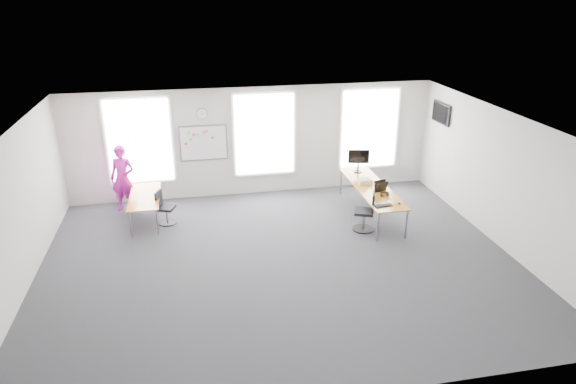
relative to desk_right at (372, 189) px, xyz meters
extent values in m
plane|color=#26262A|center=(-2.72, -1.98, -0.69)|extent=(10.00, 10.00, 0.00)
plane|color=white|center=(-2.72, -1.98, 2.31)|extent=(10.00, 10.00, 0.00)
plane|color=silver|center=(-2.72, 2.02, 0.81)|extent=(10.00, 0.00, 10.00)
plane|color=silver|center=(-2.72, -5.98, 0.81)|extent=(10.00, 0.00, 10.00)
plane|color=silver|center=(-7.72, -1.98, 0.81)|extent=(0.00, 10.00, 10.00)
plane|color=silver|center=(2.28, -1.98, 0.81)|extent=(0.00, 10.00, 10.00)
cube|color=silver|center=(-5.72, 1.99, 1.01)|extent=(1.60, 0.06, 2.20)
cube|color=silver|center=(-2.42, 1.99, 1.01)|extent=(1.60, 0.06, 2.20)
cube|color=silver|center=(0.58, 1.99, 1.01)|extent=(1.60, 0.06, 2.20)
cube|color=gold|center=(0.00, 0.00, 0.03)|extent=(0.81, 3.04, 0.03)
cylinder|color=gray|center=(-0.35, -1.46, -0.34)|extent=(0.05, 0.05, 0.71)
cylinder|color=gray|center=(0.35, -1.46, -0.34)|extent=(0.05, 0.05, 0.71)
cylinder|color=gray|center=(-0.35, 1.46, -0.34)|extent=(0.05, 0.05, 0.71)
cylinder|color=gray|center=(0.35, 1.46, -0.34)|extent=(0.05, 0.05, 0.71)
cube|color=gold|center=(-5.63, 0.71, -0.04)|extent=(0.73, 1.82, 0.03)
cylinder|color=gray|center=(-5.93, -0.14, -0.37)|extent=(0.05, 0.05, 0.64)
cylinder|color=gray|center=(-5.32, -0.14, -0.37)|extent=(0.05, 0.05, 0.64)
cylinder|color=gray|center=(-5.93, 1.56, -0.37)|extent=(0.05, 0.05, 0.64)
cylinder|color=gray|center=(-5.32, 1.56, -0.37)|extent=(0.05, 0.05, 0.64)
cylinder|color=black|center=(-0.47, -0.84, -0.68)|extent=(0.52, 0.52, 0.03)
cylinder|color=gray|center=(-0.47, -0.84, -0.45)|extent=(0.06, 0.06, 0.42)
cube|color=black|center=(-0.47, -0.84, -0.22)|extent=(0.57, 0.57, 0.07)
cube|color=black|center=(-0.29, -0.92, 0.06)|extent=(0.20, 0.41, 0.45)
cylinder|color=black|center=(-5.12, 0.45, -0.68)|extent=(0.45, 0.45, 0.03)
cylinder|color=gray|center=(-5.12, 0.45, -0.48)|extent=(0.05, 0.05, 0.37)
cube|color=black|center=(-5.12, 0.45, -0.28)|extent=(0.49, 0.49, 0.06)
cube|color=black|center=(-5.29, 0.51, -0.04)|extent=(0.17, 0.36, 0.39)
imported|color=#D61CB0|center=(-6.19, 1.48, 0.18)|extent=(0.74, 0.61, 1.75)
cube|color=white|center=(-4.07, 1.99, 0.86)|extent=(1.20, 0.03, 0.90)
cylinder|color=gray|center=(-4.07, 1.99, 1.66)|extent=(0.30, 0.04, 0.30)
cube|color=black|center=(2.23, 1.02, 1.61)|extent=(0.06, 0.90, 0.55)
cube|color=black|center=(-0.14, -1.19, 0.06)|extent=(0.45, 0.23, 0.02)
ellipsoid|color=black|center=(0.26, -1.16, 0.07)|extent=(0.11, 0.14, 0.04)
cylinder|color=black|center=(0.15, -0.83, 0.05)|extent=(0.06, 0.06, 0.01)
cylinder|color=black|center=(0.02, -0.65, 0.10)|extent=(0.04, 0.10, 0.10)
cylinder|color=black|center=(0.17, -0.65, 0.10)|extent=(0.04, 0.10, 0.10)
cylinder|color=gold|center=(0.02, -0.65, 0.10)|extent=(0.01, 0.11, 0.11)
cube|color=black|center=(0.09, -0.65, 0.15)|extent=(0.18, 0.02, 0.02)
cube|color=black|center=(0.11, -0.29, 0.19)|extent=(0.36, 0.18, 0.29)
cube|color=#FF5D14|center=(0.11, -0.37, 0.18)|extent=(0.34, 0.19, 0.26)
cube|color=black|center=(0.11, -0.39, 0.19)|extent=(0.36, 0.19, 0.28)
cube|color=beige|center=(-0.09, 0.28, 0.11)|extent=(0.35, 0.27, 0.12)
cylinder|color=black|center=(0.01, 1.14, 0.06)|extent=(0.23, 0.23, 0.02)
cylinder|color=black|center=(0.01, 1.14, 0.18)|extent=(0.05, 0.05, 0.23)
cube|color=black|center=(0.01, 1.12, 0.49)|extent=(0.57, 0.16, 0.38)
cube|color=black|center=(0.01, 1.10, 0.49)|extent=(0.52, 0.12, 0.34)
camera|label=1|loc=(-4.42, -11.41, 4.84)|focal=32.00mm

